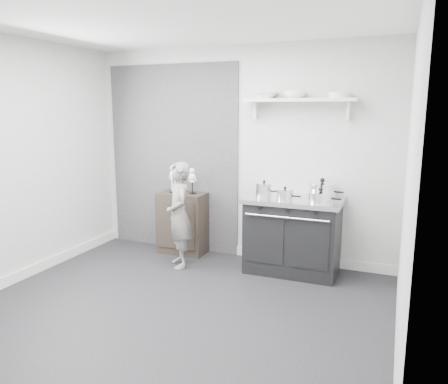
{
  "coord_description": "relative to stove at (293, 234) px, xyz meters",
  "views": [
    {
      "loc": [
        1.93,
        -3.45,
        1.92
      ],
      "look_at": [
        0.15,
        0.95,
        1.01
      ],
      "focal_mm": 35.0,
      "sensor_mm": 36.0,
      "label": 1
    }
  ],
  "objects": [
    {
      "name": "pot_front_right",
      "position": [
        0.33,
        -0.15,
        0.51
      ],
      "size": [
        0.37,
        0.28,
        0.17
      ],
      "color": "white",
      "rests_on": "stove"
    },
    {
      "name": "stove",
      "position": [
        0.0,
        0.0,
        0.0
      ],
      "size": [
        1.12,
        0.7,
        0.9
      ],
      "color": "black",
      "rests_on": "ground"
    },
    {
      "name": "bowl_large",
      "position": [
        -0.44,
        0.19,
        1.63
      ],
      "size": [
        0.31,
        0.31,
        0.08
      ],
      "primitive_type": "imported",
      "color": "white",
      "rests_on": "wall_shelf"
    },
    {
      "name": "plate_stack",
      "position": [
        0.43,
        0.19,
        1.62
      ],
      "size": [
        0.24,
        0.24,
        0.06
      ],
      "primitive_type": "cylinder",
      "color": "silver",
      "rests_on": "wall_shelf"
    },
    {
      "name": "wall_shelf",
      "position": [
        -0.01,
        0.2,
        1.56
      ],
      "size": [
        1.3,
        0.26,
        0.24
      ],
      "color": "silver",
      "rests_on": "room_shell"
    },
    {
      "name": "room_shell",
      "position": [
        -0.9,
        -1.33,
        1.19
      ],
      "size": [
        4.02,
        3.62,
        2.71
      ],
      "color": "#ABABA9",
      "rests_on": "ground"
    },
    {
      "name": "pot_back_right",
      "position": [
        0.3,
        0.11,
        0.54
      ],
      "size": [
        0.41,
        0.32,
        0.24
      ],
      "color": "white",
      "rests_on": "stove"
    },
    {
      "name": "side_cabinet",
      "position": [
        -1.53,
        0.13,
        -0.04
      ],
      "size": [
        0.63,
        0.37,
        0.82
      ],
      "primitive_type": "cube",
      "color": "black",
      "rests_on": "ground"
    },
    {
      "name": "skeleton_full",
      "position": [
        -1.66,
        0.13,
        0.58
      ],
      "size": [
        0.12,
        0.08,
        0.42
      ],
      "primitive_type": null,
      "color": "silver",
      "rests_on": "side_cabinet"
    },
    {
      "name": "pot_front_center",
      "position": [
        -0.06,
        -0.18,
        0.51
      ],
      "size": [
        0.28,
        0.19,
        0.16
      ],
      "color": "white",
      "rests_on": "stove"
    },
    {
      "name": "ground",
      "position": [
        -0.81,
        -1.48,
        -0.45
      ],
      "size": [
        4.0,
        4.0,
        0.0
      ],
      "primitive_type": "plane",
      "color": "black",
      "rests_on": "ground"
    },
    {
      "name": "skeleton_torso",
      "position": [
        -1.38,
        0.13,
        0.56
      ],
      "size": [
        0.11,
        0.07,
        0.39
      ],
      "primitive_type": null,
      "color": "silver",
      "rests_on": "side_cabinet"
    },
    {
      "name": "bowl_small",
      "position": [
        -0.07,
        0.19,
        1.63
      ],
      "size": [
        0.26,
        0.26,
        0.08
      ],
      "primitive_type": "imported",
      "color": "white",
      "rests_on": "wall_shelf"
    },
    {
      "name": "pot_front_left",
      "position": [
        -0.34,
        -0.08,
        0.53
      ],
      "size": [
        0.28,
        0.19,
        0.2
      ],
      "color": "white",
      "rests_on": "stove"
    },
    {
      "name": "child",
      "position": [
        -1.32,
        -0.36,
        0.2
      ],
      "size": [
        0.54,
        0.56,
        1.3
      ],
      "primitive_type": "imported",
      "rotation": [
        0.0,
        0.0,
        -0.89
      ],
      "color": "slate",
      "rests_on": "ground"
    }
  ]
}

